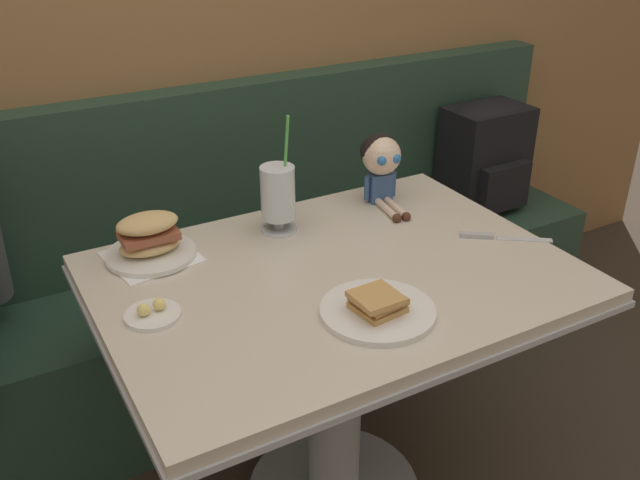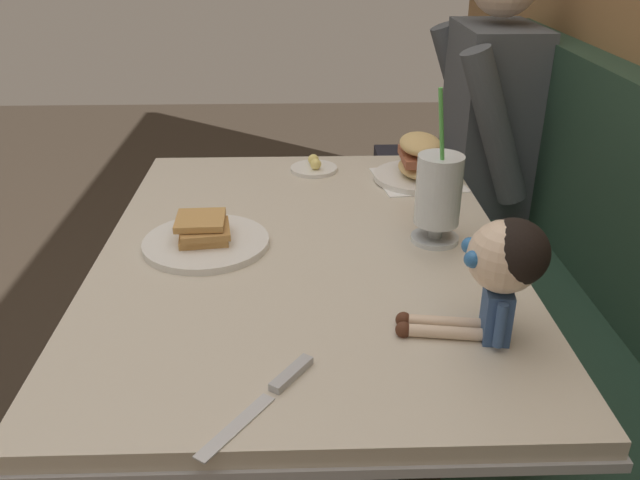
% 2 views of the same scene
% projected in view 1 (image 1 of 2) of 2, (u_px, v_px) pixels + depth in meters
% --- Properties ---
extents(wood_panel_wall, '(4.40, 0.08, 2.40)m').
position_uv_depth(wood_panel_wall, '(192.00, 14.00, 2.13)').
color(wood_panel_wall, olive).
rests_on(wood_panel_wall, ground).
extents(booth_bench, '(2.60, 0.48, 1.00)m').
position_uv_depth(booth_bench, '(239.00, 297.00, 2.34)').
color(booth_bench, '#233D2D').
rests_on(booth_bench, ground).
extents(diner_table, '(1.11, 0.81, 0.74)m').
position_uv_depth(diner_table, '(335.00, 340.00, 1.76)').
color(diner_table, beige).
rests_on(diner_table, ground).
extents(toast_plate, '(0.25, 0.25, 0.06)m').
position_uv_depth(toast_plate, '(378.00, 308.00, 1.50)').
color(toast_plate, white).
rests_on(toast_plate, diner_table).
extents(milkshake_glass, '(0.10, 0.10, 0.32)m').
position_uv_depth(milkshake_glass, '(278.00, 196.00, 1.81)').
color(milkshake_glass, silver).
rests_on(milkshake_glass, diner_table).
extents(sandwich_plate, '(0.23, 0.23, 0.12)m').
position_uv_depth(sandwich_plate, '(149.00, 241.00, 1.71)').
color(sandwich_plate, white).
rests_on(sandwich_plate, diner_table).
extents(butter_saucer, '(0.12, 0.12, 0.04)m').
position_uv_depth(butter_saucer, '(152.00, 313.00, 1.49)').
color(butter_saucer, white).
rests_on(butter_saucer, diner_table).
extents(butter_knife, '(0.20, 0.15, 0.01)m').
position_uv_depth(butter_knife, '(490.00, 236.00, 1.82)').
color(butter_knife, silver).
rests_on(butter_knife, diner_table).
extents(seated_doll, '(0.13, 0.23, 0.20)m').
position_uv_depth(seated_doll, '(381.00, 159.00, 1.97)').
color(seated_doll, '#385689').
rests_on(seated_doll, diner_table).
extents(backpack, '(0.30, 0.25, 0.41)m').
position_uv_depth(backpack, '(486.00, 153.00, 2.60)').
color(backpack, black).
rests_on(backpack, booth_bench).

